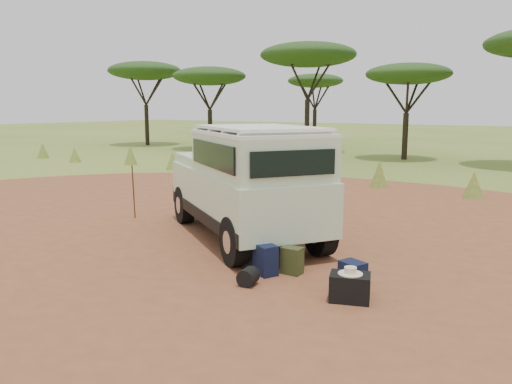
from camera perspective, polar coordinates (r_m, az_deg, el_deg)
The scene contains 13 objects.
ground at distance 9.44m, azimuth -4.44°, elevation -6.59°, with size 140.00×140.00×0.00m, color #577027.
dirt_clearing at distance 9.44m, azimuth -4.44°, elevation -6.57°, with size 23.00×23.00×0.01m, color brown.
grass_fringe at distance 16.89m, azimuth 14.11°, elevation 1.78°, with size 36.60×1.60×0.90m.
acacia_treeline at distance 27.48m, azimuth 23.71°, elevation 13.55°, with size 46.70×13.20×6.26m.
safari_vehicle at distance 9.94m, azimuth -1.09°, elevation 0.81°, with size 4.89×4.17×2.29m.
walking_staff at distance 12.10m, azimuth -13.82°, elevation -0.03°, with size 0.03×0.03×1.33m, color brown.
backpack_black at distance 8.27m, azimuth 0.14°, elevation -6.78°, with size 0.43×0.32×0.59m, color black.
backpack_navy at distance 7.99m, azimuth 1.09°, elevation -7.75°, with size 0.38×0.27×0.49m, color #111B37.
backpack_olive at distance 8.05m, azimuth 4.15°, elevation -7.84°, with size 0.32×0.23×0.44m, color #3B441F.
duffel_navy at distance 7.57m, azimuth 10.98°, elevation -9.29°, with size 0.36×0.27×0.41m, color #111B37.
hard_case at distance 7.10m, azimuth 10.68°, elevation -10.67°, with size 0.54×0.39×0.39m, color black.
stuff_sack at distance 7.55m, azimuth -0.91°, elevation -9.68°, with size 0.27×0.27×0.27m, color black.
safari_hat at distance 7.02m, azimuth 10.74°, elevation -8.92°, with size 0.34×0.34×0.10m.
Camera 1 is at (5.55, -7.16, 2.64)m, focal length 35.00 mm.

